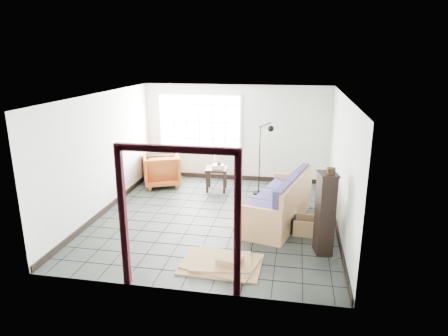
% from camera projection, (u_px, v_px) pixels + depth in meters
% --- Properties ---
extents(ground, '(5.50, 5.50, 0.00)m').
position_uv_depth(ground, '(216.00, 218.00, 8.55)').
color(ground, black).
rests_on(ground, ground).
extents(room_shell, '(5.02, 5.52, 2.61)m').
position_uv_depth(room_shell, '(216.00, 141.00, 8.11)').
color(room_shell, '#B8BCB5').
rests_on(room_shell, ground).
extents(window_panel, '(2.32, 0.08, 1.52)m').
position_uv_depth(window_panel, '(200.00, 122.00, 10.83)').
color(window_panel, silver).
rests_on(window_panel, ground).
extents(doorway_trim, '(1.80, 0.08, 2.20)m').
position_uv_depth(doorway_trim, '(178.00, 202.00, 5.62)').
color(doorway_trim, '#3B0D16').
rests_on(doorway_trim, ground).
extents(futon_sofa, '(1.42, 2.46, 1.02)m').
position_uv_depth(futon_sofa, '(281.00, 205.00, 8.27)').
color(futon_sofa, olive).
rests_on(futon_sofa, ground).
extents(armchair, '(1.17, 1.14, 0.93)m').
position_uv_depth(armchair, '(162.00, 168.00, 10.53)').
color(armchair, '#9B5916').
rests_on(armchair, ground).
extents(side_table, '(0.58, 0.58, 0.59)m').
position_uv_depth(side_table, '(217.00, 172.00, 10.14)').
color(side_table, black).
rests_on(side_table, ground).
extents(table_lamp, '(0.28, 0.28, 0.42)m').
position_uv_depth(table_lamp, '(219.00, 157.00, 9.98)').
color(table_lamp, black).
rests_on(table_lamp, side_table).
extents(projector, '(0.29, 0.23, 0.10)m').
position_uv_depth(projector, '(218.00, 167.00, 10.05)').
color(projector, silver).
rests_on(projector, side_table).
extents(floor_lamp, '(0.48, 0.34, 1.83)m').
position_uv_depth(floor_lamp, '(264.00, 157.00, 9.66)').
color(floor_lamp, black).
rests_on(floor_lamp, ground).
extents(console_shelf, '(0.96, 0.59, 0.70)m').
position_uv_depth(console_shelf, '(158.00, 167.00, 11.09)').
color(console_shelf, black).
rests_on(console_shelf, ground).
extents(tall_shelf, '(0.38, 0.45, 1.47)m').
position_uv_depth(tall_shelf, '(325.00, 213.00, 6.88)').
color(tall_shelf, black).
rests_on(tall_shelf, ground).
extents(pot, '(0.17, 0.17, 0.11)m').
position_uv_depth(pot, '(331.00, 171.00, 6.60)').
color(pot, black).
rests_on(pot, tall_shelf).
extents(open_box, '(0.83, 0.47, 0.45)m').
position_uv_depth(open_box, '(307.00, 226.00, 7.76)').
color(open_box, '#967048').
rests_on(open_box, ground).
extents(cardboard_pile, '(1.36, 1.10, 0.19)m').
position_uv_depth(cardboard_pile, '(222.00, 263.00, 6.63)').
color(cardboard_pile, '#967048').
rests_on(cardboard_pile, ground).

